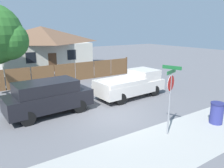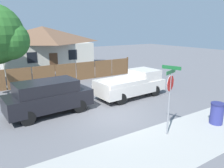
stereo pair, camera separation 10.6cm
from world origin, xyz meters
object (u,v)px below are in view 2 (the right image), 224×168
object	(u,v)px
house	(44,46)
trash_bin	(217,113)
red_suv	(48,96)
stop_sign	(170,89)
orange_pickup	(133,84)

from	to	relation	value
house	trash_bin	bearing A→B (deg)	-83.83
red_suv	stop_sign	size ratio (longest dim) A/B	1.50
house	stop_sign	world-z (taller)	house
house	trash_bin	size ratio (longest dim) A/B	9.91
stop_sign	orange_pickup	bearing A→B (deg)	47.17
orange_pickup	trash_bin	distance (m)	5.87
orange_pickup	stop_sign	bearing A→B (deg)	-116.07
house	red_suv	xyz separation A→B (m)	(-4.24, -15.00, -1.49)
red_suv	trash_bin	size ratio (longest dim) A/B	4.33
orange_pickup	stop_sign	distance (m)	5.88
red_suv	stop_sign	bearing A→B (deg)	-58.57
red_suv	trash_bin	xyz separation A→B (m)	(6.49, -5.81, -0.46)
trash_bin	stop_sign	bearing A→B (deg)	169.35
stop_sign	trash_bin	world-z (taller)	stop_sign
red_suv	stop_sign	world-z (taller)	stop_sign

